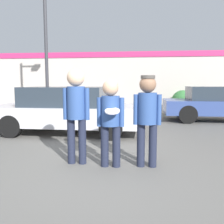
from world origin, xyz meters
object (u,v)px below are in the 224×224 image
at_px(person_left, 76,107).
at_px(parked_car_near, 68,110).
at_px(shrub, 183,101).
at_px(person_middle_with_frisbee, 111,116).
at_px(parked_car_far, 218,103).
at_px(street_lamp, 50,17).
at_px(person_right, 147,112).

xyz_separation_m(person_left, parked_car_near, (-1.06, 2.92, -0.38)).
height_order(person_left, shrub, person_left).
xyz_separation_m(person_middle_with_frisbee, parked_car_far, (3.68, 6.06, -0.23)).
xyz_separation_m(parked_car_near, shrub, (4.44, 5.79, -0.14)).
distance_m(parked_car_near, parked_car_far, 6.20).
bearing_deg(person_middle_with_frisbee, person_left, 170.82).
relative_size(person_left, street_lamp, 0.28).
bearing_deg(parked_car_far, person_left, -126.17).
relative_size(person_left, shrub, 1.54).
relative_size(person_left, person_right, 1.07).
xyz_separation_m(person_right, street_lamp, (-3.39, 4.29, 2.87)).
relative_size(person_right, parked_car_near, 0.36).
bearing_deg(parked_car_near, person_right, -50.79).
xyz_separation_m(person_left, person_right, (1.35, -0.03, -0.08)).
bearing_deg(shrub, person_right, -103.16).
xyz_separation_m(person_middle_with_frisbee, parked_car_near, (-1.73, 3.03, -0.23)).
xyz_separation_m(person_right, parked_car_near, (-2.40, 2.95, -0.30)).
distance_m(parked_car_near, street_lamp, 3.58).
distance_m(person_left, person_middle_with_frisbee, 0.70).
relative_size(person_right, parked_car_far, 0.39).
height_order(person_left, person_middle_with_frisbee, person_left).
xyz_separation_m(person_left, shrub, (3.39, 8.70, -0.52)).
relative_size(person_right, street_lamp, 0.26).
xyz_separation_m(person_middle_with_frisbee, street_lamp, (-2.72, 4.37, 2.94)).
bearing_deg(street_lamp, parked_car_near, -53.68).
relative_size(person_left, parked_car_near, 0.39).
bearing_deg(person_right, person_left, 178.79).
distance_m(person_left, person_right, 1.35).
bearing_deg(person_middle_with_frisbee, person_right, 6.83).
xyz_separation_m(parked_car_far, street_lamp, (-6.40, -1.70, 3.17)).
height_order(person_left, person_right, person_left).
distance_m(person_right, parked_car_near, 3.81).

